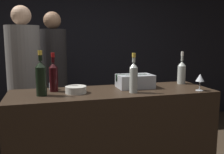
{
  "coord_description": "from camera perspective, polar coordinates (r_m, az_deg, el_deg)",
  "views": [
    {
      "loc": [
        -0.59,
        -1.82,
        1.48
      ],
      "look_at": [
        0.0,
        0.32,
        1.14
      ],
      "focal_mm": 40.0,
      "sensor_mm": 36.0,
      "label": 1
    }
  ],
  "objects": [
    {
      "name": "ice_bin_with_bottles",
      "position": [
        2.37,
        5.25,
        -0.8
      ],
      "size": [
        0.34,
        0.22,
        0.13
      ],
      "color": "#B7BABF",
      "rests_on": "bar_counter"
    },
    {
      "name": "wall_back_chalkboard",
      "position": [
        4.26,
        -7.51,
        7.56
      ],
      "size": [
        6.4,
        0.06,
        2.8
      ],
      "color": "black",
      "rests_on": "ground_plane"
    },
    {
      "name": "red_wine_bottle_tall",
      "position": [
        2.24,
        -13.22,
        0.27
      ],
      "size": [
        0.07,
        0.07,
        0.34
      ],
      "color": "black",
      "rests_on": "bar_counter"
    },
    {
      "name": "candle_votive",
      "position": [
        2.35,
        -13.41,
        -2.01
      ],
      "size": [
        0.06,
        0.06,
        0.06
      ],
      "color": "silver",
      "rests_on": "bar_counter"
    },
    {
      "name": "wine_glass",
      "position": [
        2.35,
        19.47,
        -0.27
      ],
      "size": [
        0.08,
        0.08,
        0.15
      ],
      "color": "silver",
      "rests_on": "bar_counter"
    },
    {
      "name": "person_blond_tee",
      "position": [
        2.92,
        -19.35,
        -0.73
      ],
      "size": [
        0.36,
        0.36,
        1.83
      ],
      "rotation": [
        0.0,
        0.0,
        -2.83
      ],
      "color": "black",
      "rests_on": "ground_plane"
    },
    {
      "name": "bowl_white",
      "position": [
        2.16,
        -8.27,
        -2.83
      ],
      "size": [
        0.18,
        0.18,
        0.06
      ],
      "color": "silver",
      "rests_on": "bar_counter"
    },
    {
      "name": "person_in_hoodie",
      "position": [
        3.2,
        -13.08,
        0.23
      ],
      "size": [
        0.32,
        0.32,
        1.81
      ],
      "rotation": [
        0.0,
        0.0,
        -3.03
      ],
      "color": "black",
      "rests_on": "ground_plane"
    },
    {
      "name": "champagne_bottle",
      "position": [
        2.1,
        -15.91,
        -0.02
      ],
      "size": [
        0.09,
        0.09,
        0.37
      ],
      "color": "black",
      "rests_on": "bar_counter"
    },
    {
      "name": "bar_counter",
      "position": [
        2.39,
        0.19,
        -15.19
      ],
      "size": [
        1.81,
        0.58,
        1.02
      ],
      "color": "#2D2116",
      "rests_on": "ground_plane"
    },
    {
      "name": "white_wine_bottle",
      "position": [
        2.67,
        15.63,
        1.22
      ],
      "size": [
        0.08,
        0.08,
        0.33
      ],
      "color": "#B2B7AD",
      "rests_on": "bar_counter"
    },
    {
      "name": "rose_wine_bottle",
      "position": [
        2.14,
        4.95,
        0.16
      ],
      "size": [
        0.07,
        0.07,
        0.34
      ],
      "color": "#B2B7AD",
      "rests_on": "bar_counter"
    }
  ]
}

